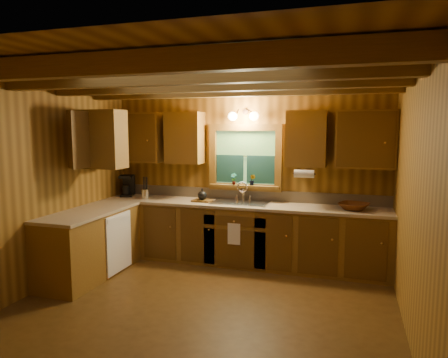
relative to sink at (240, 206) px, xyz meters
name	(u,v)px	position (x,y,z in m)	size (l,w,h in m)	color
room	(202,192)	(0.00, -1.60, 0.44)	(4.20, 4.20, 4.20)	#4B3112
ceiling_beams	(201,80)	(0.00, -1.60, 1.63)	(4.20, 2.54, 0.18)	brown
base_cabinets	(201,237)	(-0.49, -0.32, -0.43)	(4.20, 2.22, 0.86)	brown
countertop	(202,206)	(-0.48, -0.31, 0.02)	(4.20, 2.24, 0.04)	tan
backsplash	(245,195)	(0.00, 0.28, 0.12)	(4.20, 0.02, 0.16)	tan
dishwasher_panel	(119,243)	(-1.47, -0.92, -0.43)	(0.02, 0.60, 0.80)	white
upper_cabinets	(199,139)	(-0.56, -0.18, 0.98)	(4.19, 1.77, 0.78)	brown
window	(245,159)	(0.00, 0.26, 0.67)	(1.12, 0.08, 1.00)	brown
window_sill	(244,186)	(0.00, 0.22, 0.26)	(1.06, 0.14, 0.04)	brown
wall_sconce	(243,116)	(0.00, 0.14, 1.31)	(0.45, 0.21, 0.17)	black
paper_towel_roll	(304,174)	(0.92, -0.07, 0.51)	(0.11, 0.11, 0.27)	white
dish_towel	(234,234)	(0.00, -0.34, -0.34)	(0.18, 0.01, 0.30)	white
sink	(240,206)	(0.00, 0.00, 0.00)	(0.82, 0.48, 0.43)	silver
coffee_maker	(127,186)	(-1.91, 0.07, 0.21)	(0.19, 0.24, 0.34)	black
utensil_crock	(145,193)	(-1.50, -0.09, 0.13)	(0.12, 0.12, 0.34)	silver
cutting_board	(202,201)	(-0.58, -0.04, 0.06)	(0.28, 0.20, 0.03)	#503311
teakettle	(202,195)	(-0.58, -0.04, 0.14)	(0.13, 0.13, 0.17)	black
wicker_basket	(354,206)	(1.58, -0.04, 0.09)	(0.39, 0.39, 0.10)	#48230C
potted_plant_left	(234,179)	(-0.16, 0.18, 0.37)	(0.09, 0.06, 0.18)	#503311
potted_plant_right	(252,180)	(0.13, 0.20, 0.37)	(0.09, 0.07, 0.17)	#503311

